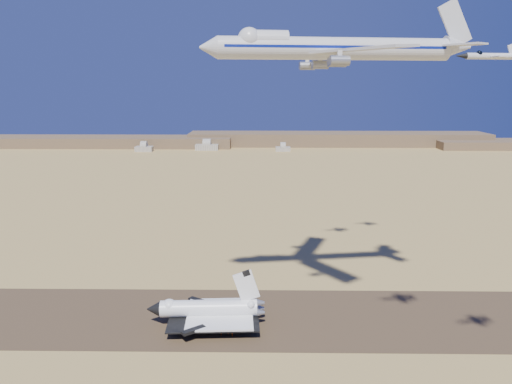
{
  "coord_description": "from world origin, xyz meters",
  "views": [
    {
      "loc": [
        14.41,
        -171.09,
        84.47
      ],
      "look_at": [
        11.8,
        8.0,
        45.92
      ],
      "focal_mm": 35.0,
      "sensor_mm": 36.0,
      "label": 1
    }
  ],
  "objects_px": {
    "chase_jet_c": "(363,57)",
    "chase_jet_a": "(490,56)",
    "crew_c": "(232,334)",
    "shuttle": "(208,310)",
    "carrier_747": "(327,48)",
    "crew_a": "(228,332)",
    "chase_jet_d": "(406,47)",
    "crew_b": "(222,333)"
  },
  "relations": [
    {
      "from": "chase_jet_c",
      "to": "chase_jet_a",
      "type": "bearing_deg",
      "value": -96.01
    },
    {
      "from": "shuttle",
      "to": "chase_jet_d",
      "type": "bearing_deg",
      "value": 32.47
    },
    {
      "from": "shuttle",
      "to": "chase_jet_a",
      "type": "bearing_deg",
      "value": -35.85
    },
    {
      "from": "shuttle",
      "to": "crew_c",
      "type": "bearing_deg",
      "value": -46.32
    },
    {
      "from": "shuttle",
      "to": "crew_b",
      "type": "distance_m",
      "value": 10.67
    },
    {
      "from": "carrier_747",
      "to": "crew_b",
      "type": "bearing_deg",
      "value": -176.98
    },
    {
      "from": "carrier_747",
      "to": "chase_jet_d",
      "type": "relative_size",
      "value": 6.36
    },
    {
      "from": "crew_a",
      "to": "crew_c",
      "type": "height_order",
      "value": "crew_c"
    },
    {
      "from": "shuttle",
      "to": "crew_b",
      "type": "relative_size",
      "value": 26.03
    },
    {
      "from": "crew_a",
      "to": "chase_jet_d",
      "type": "xyz_separation_m",
      "value": [
        73.0,
        65.15,
        99.67
      ]
    },
    {
      "from": "chase_jet_a",
      "to": "chase_jet_d",
      "type": "relative_size",
      "value": 1.11
    },
    {
      "from": "carrier_747",
      "to": "crew_c",
      "type": "xyz_separation_m",
      "value": [
        -30.63,
        -7.72,
        -94.82
      ]
    },
    {
      "from": "chase_jet_c",
      "to": "shuttle",
      "type": "bearing_deg",
      "value": -154.54
    },
    {
      "from": "crew_c",
      "to": "shuttle",
      "type": "bearing_deg",
      "value": -1.66
    },
    {
      "from": "crew_c",
      "to": "chase_jet_a",
      "type": "height_order",
      "value": "chase_jet_a"
    },
    {
      "from": "chase_jet_c",
      "to": "chase_jet_d",
      "type": "relative_size",
      "value": 1.05
    },
    {
      "from": "crew_a",
      "to": "chase_jet_d",
      "type": "distance_m",
      "value": 139.67
    },
    {
      "from": "chase_jet_d",
      "to": "chase_jet_a",
      "type": "bearing_deg",
      "value": -94.69
    },
    {
      "from": "crew_b",
      "to": "chase_jet_d",
      "type": "bearing_deg",
      "value": -58.07
    },
    {
      "from": "shuttle",
      "to": "chase_jet_d",
      "type": "height_order",
      "value": "chase_jet_d"
    },
    {
      "from": "crew_c",
      "to": "carrier_747",
      "type": "bearing_deg",
      "value": -124.32
    },
    {
      "from": "crew_c",
      "to": "chase_jet_d",
      "type": "xyz_separation_m",
      "value": [
        71.57,
        66.49,
        99.57
      ]
    },
    {
      "from": "chase_jet_d",
      "to": "carrier_747",
      "type": "bearing_deg",
      "value": -124.52
    },
    {
      "from": "shuttle",
      "to": "chase_jet_a",
      "type": "height_order",
      "value": "chase_jet_a"
    },
    {
      "from": "chase_jet_a",
      "to": "chase_jet_c",
      "type": "height_order",
      "value": "chase_jet_c"
    },
    {
      "from": "crew_b",
      "to": "crew_c",
      "type": "relative_size",
      "value": 0.88
    },
    {
      "from": "carrier_747",
      "to": "chase_jet_a",
      "type": "height_order",
      "value": "carrier_747"
    },
    {
      "from": "crew_a",
      "to": "chase_jet_a",
      "type": "height_order",
      "value": "chase_jet_a"
    },
    {
      "from": "chase_jet_c",
      "to": "chase_jet_d",
      "type": "xyz_separation_m",
      "value": [
        20.25,
        10.12,
        4.76
      ]
    },
    {
      "from": "carrier_747",
      "to": "chase_jet_a",
      "type": "distance_m",
      "value": 55.4
    },
    {
      "from": "carrier_747",
      "to": "chase_jet_c",
      "type": "distance_m",
      "value": 52.88
    },
    {
      "from": "crew_c",
      "to": "chase_jet_d",
      "type": "distance_m",
      "value": 139.49
    },
    {
      "from": "shuttle",
      "to": "chase_jet_d",
      "type": "relative_size",
      "value": 3.0
    },
    {
      "from": "carrier_747",
      "to": "crew_b",
      "type": "relative_size",
      "value": 55.28
    },
    {
      "from": "crew_a",
      "to": "chase_jet_a",
      "type": "distance_m",
      "value": 117.02
    },
    {
      "from": "carrier_747",
      "to": "crew_c",
      "type": "distance_m",
      "value": 99.94
    },
    {
      "from": "crew_c",
      "to": "chase_jet_a",
      "type": "bearing_deg",
      "value": -169.37
    },
    {
      "from": "carrier_747",
      "to": "crew_a",
      "type": "xyz_separation_m",
      "value": [
        -32.06,
        -6.37,
        -94.93
      ]
    },
    {
      "from": "carrier_747",
      "to": "chase_jet_c",
      "type": "xyz_separation_m",
      "value": [
        20.68,
        48.66,
        -0.02
      ]
    },
    {
      "from": "crew_c",
      "to": "chase_jet_a",
      "type": "distance_m",
      "value": 115.72
    },
    {
      "from": "crew_a",
      "to": "crew_b",
      "type": "bearing_deg",
      "value": 86.67
    },
    {
      "from": "shuttle",
      "to": "chase_jet_a",
      "type": "relative_size",
      "value": 2.69
    }
  ]
}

